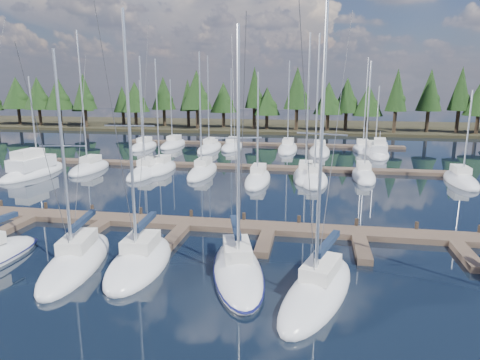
% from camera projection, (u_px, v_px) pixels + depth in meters
% --- Properties ---
extents(ground, '(260.00, 260.00, 0.00)m').
position_uv_depth(ground, '(223.00, 187.00, 42.64)').
color(ground, black).
rests_on(ground, ground).
extents(far_shore, '(220.00, 30.00, 0.60)m').
position_uv_depth(far_shore, '(277.00, 126.00, 100.20)').
color(far_shore, '#2B2717').
rests_on(far_shore, ground).
extents(main_dock, '(44.00, 6.13, 0.90)m').
position_uv_depth(main_dock, '(185.00, 226.00, 30.45)').
color(main_dock, brown).
rests_on(main_dock, ground).
extents(back_docks, '(50.00, 21.80, 0.40)m').
position_uv_depth(back_docks, '(251.00, 154.00, 61.40)').
color(back_docks, brown).
rests_on(back_docks, ground).
extents(front_sailboat_2, '(4.08, 8.93, 12.63)m').
position_uv_depth(front_sailboat_2, '(76.00, 262.00, 24.20)').
color(front_sailboat_2, silver).
rests_on(front_sailboat_2, ground).
extents(front_sailboat_3, '(3.45, 7.75, 14.54)m').
position_uv_depth(front_sailboat_3, '(140.00, 262.00, 24.15)').
color(front_sailboat_3, silver).
rests_on(front_sailboat_3, ground).
extents(front_sailboat_4, '(4.87, 9.26, 13.65)m').
position_uv_depth(front_sailboat_4, '(238.00, 270.00, 23.08)').
color(front_sailboat_4, silver).
rests_on(front_sailboat_4, ground).
extents(front_sailboat_5, '(4.90, 8.90, 14.49)m').
position_uv_depth(front_sailboat_5, '(318.00, 291.00, 20.76)').
color(front_sailboat_5, silver).
rests_on(front_sailboat_5, ground).
extents(back_sailboat_rows, '(49.04, 32.76, 16.64)m').
position_uv_depth(back_sailboat_rows, '(246.00, 159.00, 57.20)').
color(back_sailboat_rows, silver).
rests_on(back_sailboat_rows, ground).
extents(motor_yacht_left, '(3.91, 9.87, 4.84)m').
position_uv_depth(motor_yacht_left, '(33.00, 170.00, 48.21)').
color(motor_yacht_left, silver).
rests_on(motor_yacht_left, ground).
extents(motor_yacht_right, '(3.79, 8.70, 4.20)m').
position_uv_depth(motor_yacht_right, '(379.00, 153.00, 60.74)').
color(motor_yacht_right, silver).
rests_on(motor_yacht_right, ground).
extents(tree_line, '(186.33, 11.14, 13.00)m').
position_uv_depth(tree_line, '(265.00, 97.00, 89.47)').
color(tree_line, black).
rests_on(tree_line, far_shore).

